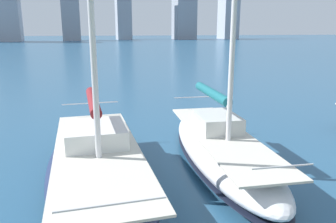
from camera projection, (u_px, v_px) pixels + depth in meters
The scene contains 3 objects.
city_skyline at pixel (33, 0), 143.84m from camera, with size 168.46×25.64×49.95m.
sailboat_teal at pixel (220, 147), 11.06m from camera, with size 3.07×8.68×10.66m.
sailboat_maroon at pixel (98, 164), 9.69m from camera, with size 3.08×9.13×12.73m.
Camera 1 is at (2.64, 2.18, 4.51)m, focal length 35.00 mm.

